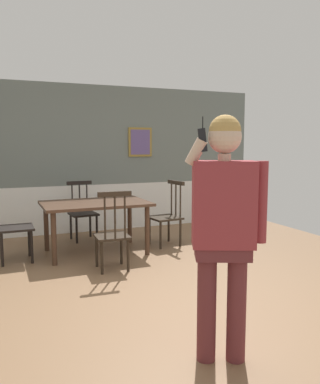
% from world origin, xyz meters
% --- Properties ---
extents(ground_plane, '(7.34, 7.34, 0.00)m').
position_xyz_m(ground_plane, '(0.00, 0.00, 0.00)').
color(ground_plane, '#846042').
extents(room_back_partition, '(6.67, 0.17, 2.64)m').
position_xyz_m(room_back_partition, '(0.00, 3.09, 1.27)').
color(room_back_partition, slate).
rests_on(room_back_partition, ground_plane).
extents(dining_table, '(1.52, 1.00, 0.75)m').
position_xyz_m(dining_table, '(-0.19, 1.57, 0.66)').
color(dining_table, '#4C3323').
rests_on(dining_table, ground_plane).
extents(chair_near_window, '(0.43, 0.43, 1.02)m').
position_xyz_m(chair_near_window, '(-0.18, 0.69, 0.47)').
color(chair_near_window, '#2D2319').
rests_on(chair_near_window, ground_plane).
extents(chair_by_doorway, '(0.50, 0.50, 1.02)m').
position_xyz_m(chair_by_doorway, '(0.95, 1.59, 0.48)').
color(chair_by_doorway, '#2D2319').
rests_on(chair_by_doorway, ground_plane).
extents(chair_at_table_head, '(0.47, 0.47, 0.97)m').
position_xyz_m(chair_at_table_head, '(-0.21, 2.45, 0.47)').
color(chair_at_table_head, black).
rests_on(chair_at_table_head, ground_plane).
extents(chair_opposite_corner, '(0.47, 0.47, 1.01)m').
position_xyz_m(chair_opposite_corner, '(-1.34, 1.56, 0.49)').
color(chair_opposite_corner, black).
rests_on(chair_opposite_corner, ground_plane).
extents(person_figure, '(0.56, 0.39, 1.79)m').
position_xyz_m(person_figure, '(-0.01, -1.66, 1.05)').
color(person_figure, brown).
rests_on(person_figure, ground_plane).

